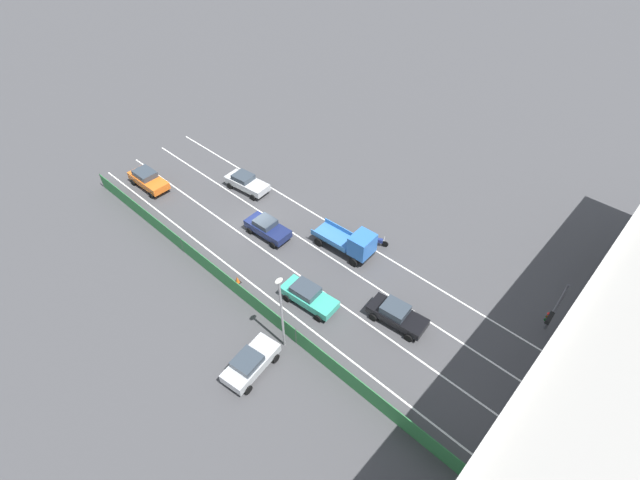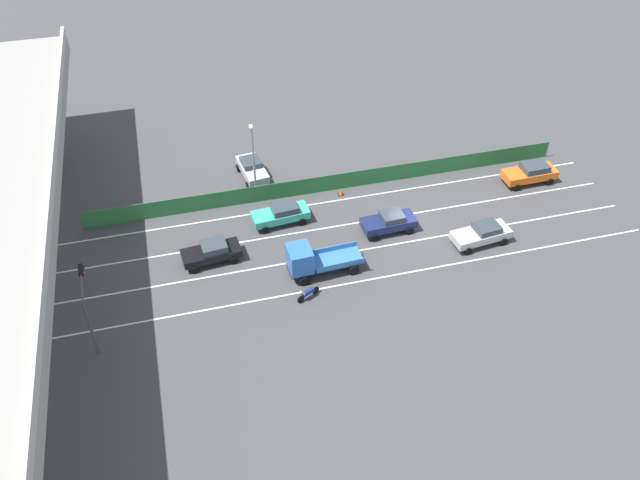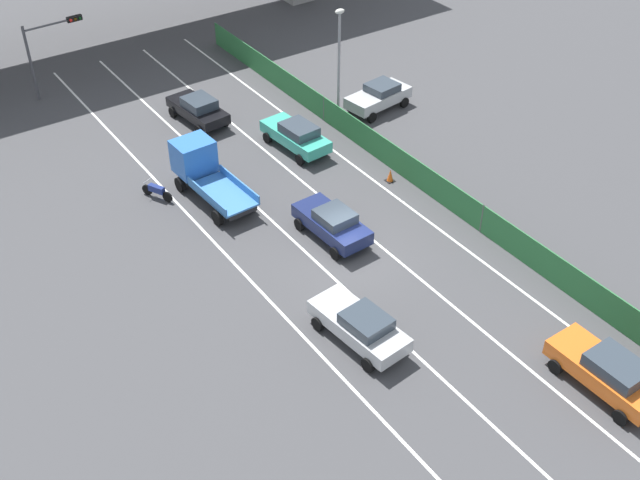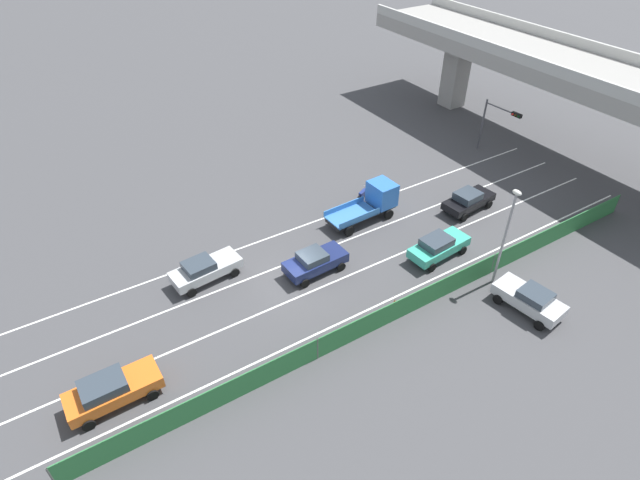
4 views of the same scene
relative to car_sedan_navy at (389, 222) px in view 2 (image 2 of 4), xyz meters
name	(u,v)px [view 2 (image 2 of 4)]	position (x,y,z in m)	size (l,w,h in m)	color
ground_plane	(406,228)	(-0.09, -1.46, -0.91)	(300.00, 300.00, 0.00)	#424244
lane_line_left_edge	(371,279)	(-4.98, 3.09, -0.91)	(0.14, 45.10, 0.01)	silver
lane_line_mid_left	(358,251)	(-1.72, 3.09, -0.91)	(0.14, 45.10, 0.01)	silver
lane_line_mid_right	(346,225)	(1.55, 3.09, -0.91)	(0.14, 45.10, 0.01)	silver
lane_line_right_edge	(335,201)	(4.81, 3.09, -0.91)	(0.14, 45.10, 0.01)	silver
green_fence	(330,183)	(6.37, 3.09, -0.12)	(0.10, 41.20, 1.59)	#2D753D
car_sedan_navy	(389,222)	(0.00, 0.00, 0.00)	(2.18, 4.37, 1.66)	navy
car_sedan_silver	(482,233)	(-3.16, -6.51, -0.02)	(2.40, 4.78, 1.62)	#B7BABC
car_taxi_orange	(531,173)	(3.21, -14.07, 0.05)	(2.13, 4.71, 1.74)	orange
car_taxi_teal	(281,213)	(3.15, 8.06, 0.01)	(2.27, 4.70, 1.67)	teal
car_sedan_black	(212,252)	(0.01, 14.07, -0.01)	(2.35, 4.56, 1.65)	black
flatbed_truck_blue	(311,260)	(-3.26, 7.19, 0.44)	(2.49, 5.68, 2.66)	black
motorcycle	(308,293)	(-5.62, 8.00, -0.45)	(1.00, 1.79, 0.93)	black
parked_wagon_silver	(252,168)	(10.00, 9.22, 0.00)	(4.42, 2.51, 1.64)	#B2B5B7
traffic_light	(86,301)	(-5.62, 22.59, 2.58)	(3.85, 0.44, 4.82)	#47474C
street_lamp	(253,155)	(7.05, 9.42, 3.37)	(0.60, 0.36, 7.03)	gray
traffic_cone	(341,192)	(5.51, 2.38, -0.58)	(0.47, 0.47, 0.71)	orange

